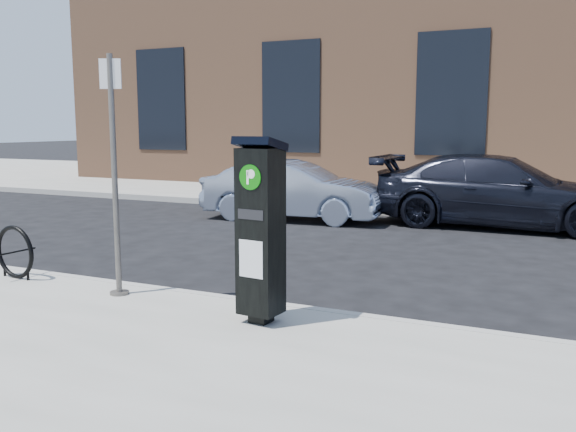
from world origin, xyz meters
The scene contains 10 objects.
ground centered at (0.00, 0.00, 0.00)m, with size 120.00×120.00×0.00m, color black.
sidewalk_far centered at (0.00, 14.00, 0.07)m, with size 60.00×12.00×0.15m, color gray.
curb_near centered at (0.00, -0.02, 0.07)m, with size 60.00×0.12×0.16m, color #9E9B93.
curb_far centered at (0.00, 8.02, 0.07)m, with size 60.00×0.12×0.16m, color #9E9B93.
building centered at (0.00, 17.00, 4.15)m, with size 28.00×10.05×8.25m.
parking_kiosk centered at (0.39, -0.66, 1.10)m, with size 0.47×0.42×1.86m.
sign_pole centered at (-1.59, -0.45, 1.52)m, with size 0.23×0.22×2.75m.
bike_rack centered at (-3.31, -0.40, 0.49)m, with size 0.70×0.12×0.70m.
car_silver centered at (-2.45, 6.48, 0.67)m, with size 1.41×4.04×1.33m, color #8490A8.
car_dark centered at (1.86, 7.40, 0.75)m, with size 2.11×5.18×1.50m, color black.
Camera 1 is at (3.10, -5.93, 2.11)m, focal length 38.00 mm.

